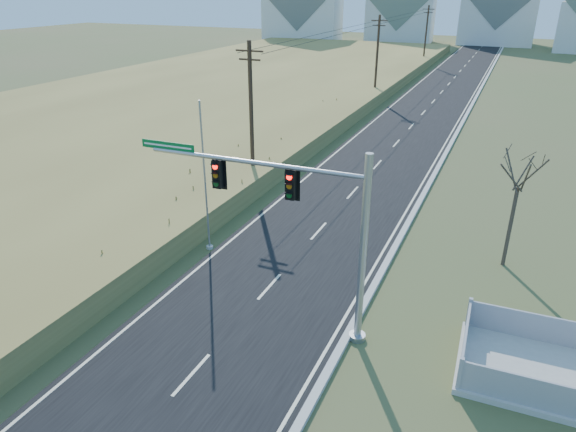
# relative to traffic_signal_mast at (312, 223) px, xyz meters

# --- Properties ---
(ground) EXTENTS (260.00, 260.00, 0.00)m
(ground) POSITION_rel_traffic_signal_mast_xyz_m (-2.63, -2.11, -4.41)
(ground) COLOR #46562A
(ground) RESTS_ON ground
(road) EXTENTS (8.00, 180.00, 0.06)m
(road) POSITION_rel_traffic_signal_mast_xyz_m (-2.63, 47.89, -4.38)
(road) COLOR black
(road) RESTS_ON ground
(curb) EXTENTS (0.30, 180.00, 0.18)m
(curb) POSITION_rel_traffic_signal_mast_xyz_m (1.52, 47.89, -4.32)
(curb) COLOR #B2AFA8
(curb) RESTS_ON ground
(reed_marsh) EXTENTS (38.00, 110.00, 1.30)m
(reed_marsh) POSITION_rel_traffic_signal_mast_xyz_m (-26.63, 37.89, -3.76)
(reed_marsh) COLOR #A39149
(reed_marsh) RESTS_ON ground
(utility_pole_near) EXTENTS (1.80, 0.26, 9.00)m
(utility_pole_near) POSITION_rel_traffic_signal_mast_xyz_m (-9.13, 12.89, 0.28)
(utility_pole_near) COLOR #422D1E
(utility_pole_near) RESTS_ON ground
(utility_pole_mid) EXTENTS (1.80, 0.26, 9.00)m
(utility_pole_mid) POSITION_rel_traffic_signal_mast_xyz_m (-9.13, 42.89, 0.28)
(utility_pole_mid) COLOR #422D1E
(utility_pole_mid) RESTS_ON ground
(utility_pole_far) EXTENTS (1.80, 0.26, 9.00)m
(utility_pole_far) POSITION_rel_traffic_signal_mast_xyz_m (-9.13, 72.89, 0.28)
(utility_pole_far) COLOR #422D1E
(utility_pole_far) RESTS_ON ground
(condo_nw) EXTENTS (17.69, 13.38, 19.05)m
(condo_nw) POSITION_rel_traffic_signal_mast_xyz_m (-40.63, 97.89, 3.30)
(condo_nw) COLOR silver
(condo_nw) RESTS_ON ground
(condo_nnw) EXTENTS (14.93, 11.17, 17.03)m
(condo_nnw) POSITION_rel_traffic_signal_mast_xyz_m (-20.63, 105.89, 2.53)
(condo_nnw) COLOR silver
(condo_nnw) RESTS_ON ground
(condo_n) EXTENTS (15.27, 10.20, 18.54)m
(condo_n) POSITION_rel_traffic_signal_mast_xyz_m (-0.63, 109.89, 3.20)
(condo_n) COLOR silver
(condo_n) RESTS_ON ground
(traffic_signal_mast) EXTENTS (9.01, 0.62, 7.17)m
(traffic_signal_mast) POSITION_rel_traffic_signal_mast_xyz_m (0.00, 0.00, 0.00)
(traffic_signal_mast) COLOR #9EA0A5
(traffic_signal_mast) RESTS_ON ground
(fence_enclosure) EXTENTS (5.81, 4.06, 1.30)m
(fence_enclosure) POSITION_rel_traffic_signal_mast_xyz_m (8.26, 0.58, -4.14)
(fence_enclosure) COLOR #B7B5AD
(fence_enclosure) RESTS_ON ground
(flagpole) EXTENTS (0.33, 0.33, 7.36)m
(flagpole) POSITION_rel_traffic_signal_mast_xyz_m (-6.93, 3.95, -1.47)
(flagpole) COLOR #B7B5AD
(flagpole) RESTS_ON ground
(bare_tree) EXTENTS (2.21, 2.21, 5.87)m
(bare_tree) POSITION_rel_traffic_signal_mast_xyz_m (6.50, 8.16, 0.32)
(bare_tree) COLOR #4C3F33
(bare_tree) RESTS_ON ground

